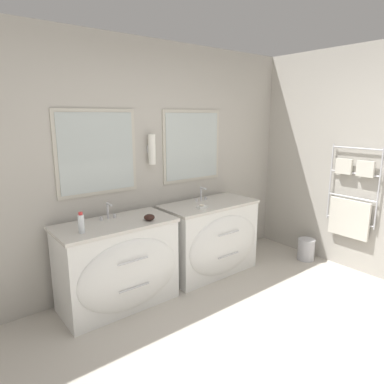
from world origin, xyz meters
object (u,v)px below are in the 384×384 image
(toiletry_bottle, at_px, (81,223))
(waste_bin, at_px, (306,249))
(vanity_right, at_px, (211,238))
(vanity_left, at_px, (119,264))
(amenity_bowl, at_px, (149,217))

(toiletry_bottle, distance_m, waste_bin, 2.88)
(vanity_right, bearing_deg, toiletry_bottle, -177.90)
(toiletry_bottle, relative_size, waste_bin, 0.67)
(vanity_left, bearing_deg, vanity_right, 0.00)
(waste_bin, bearing_deg, amenity_bowl, 169.54)
(amenity_bowl, bearing_deg, vanity_right, 7.27)
(waste_bin, bearing_deg, toiletry_bottle, 170.76)
(vanity_left, height_order, amenity_bowl, amenity_bowl)
(vanity_right, relative_size, waste_bin, 4.05)
(vanity_right, height_order, amenity_bowl, amenity_bowl)
(toiletry_bottle, bearing_deg, vanity_right, 2.10)
(amenity_bowl, xyz_separation_m, waste_bin, (2.09, -0.39, -0.73))
(vanity_left, xyz_separation_m, vanity_right, (1.18, 0.00, 0.00))
(amenity_bowl, bearing_deg, toiletry_bottle, 174.81)
(toiletry_bottle, bearing_deg, vanity_left, 9.02)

